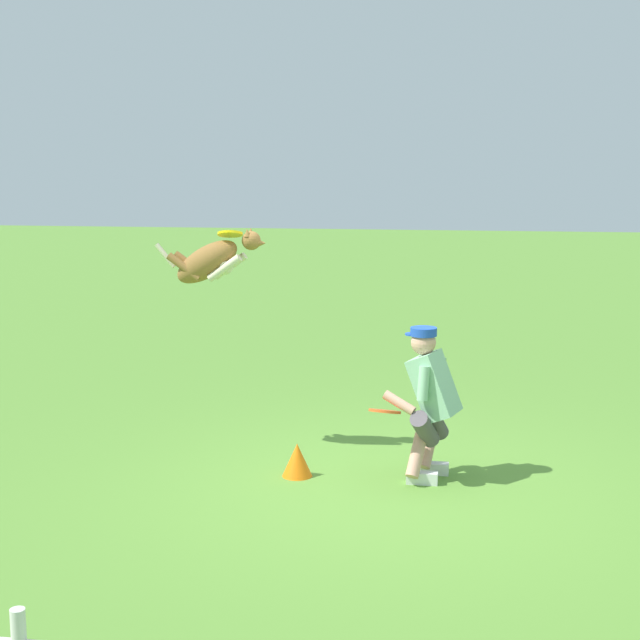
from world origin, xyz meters
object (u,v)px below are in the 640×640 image
frisbee_held (385,411)px  dog (212,261)px  frisbee_flying (230,234)px  person (430,399)px  training_cone (297,460)px

frisbee_held → dog: bearing=-21.9°
frisbee_flying → frisbee_held: (-1.46, 0.64, -1.40)m
frisbee_held → person: bearing=-159.1°
dog → frisbee_held: dog is taller
person → frisbee_flying: 2.30m
training_cone → dog: bearing=-35.0°
dog → training_cone: 1.95m
person → frisbee_held: 0.40m
frisbee_held → training_cone: size_ratio=0.94×
person → dog: 2.32m
person → training_cone: 1.24m
person → dog: bearing=2.8°
person → training_cone: bearing=22.7°
frisbee_flying → training_cone: bearing=139.7°
frisbee_flying → frisbee_held: 2.12m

